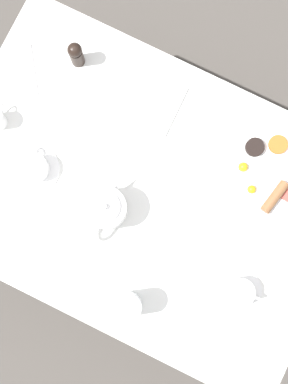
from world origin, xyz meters
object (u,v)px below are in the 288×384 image
(water_glass_tall, at_px, (129,306))
(teacup_with_saucer_right, at_px, (35,168))
(teapot_near, at_px, (106,209))
(teacup_with_saucer_left, at_px, (239,292))
(breakfast_plate, at_px, (269,171))
(spoon_for_tea, at_px, (84,126))
(fork_by_plate, at_px, (33,71))
(napkin_folded, at_px, (160,106))
(pepper_grinder, at_px, (76,54))

(water_glass_tall, bearing_deg, teacup_with_saucer_right, 61.23)
(teapot_near, distance_m, teacup_with_saucer_right, 0.24)
(teacup_with_saucer_left, bearing_deg, breakfast_plate, 10.71)
(breakfast_plate, height_order, spoon_for_tea, breakfast_plate)
(breakfast_plate, height_order, fork_by_plate, breakfast_plate)
(fork_by_plate, bearing_deg, spoon_for_tea, -111.04)
(teapot_near, xyz_separation_m, napkin_folded, (0.35, -0.00, -0.05))
(teapot_near, distance_m, pepper_grinder, 0.46)
(teapot_near, distance_m, spoon_for_tea, 0.26)
(water_glass_tall, height_order, spoon_for_tea, water_glass_tall)
(breakfast_plate, relative_size, water_glass_tall, 2.69)
(teacup_with_saucer_left, bearing_deg, teacup_with_saucer_right, 84.95)
(teapot_near, bearing_deg, breakfast_plate, -52.13)
(water_glass_tall, relative_size, spoon_for_tea, 0.86)
(teapot_near, bearing_deg, teacup_with_saucer_right, 84.07)
(breakfast_plate, height_order, teacup_with_saucer_left, teacup_with_saucer_left)
(pepper_grinder, distance_m, napkin_folded, 0.29)
(pepper_grinder, bearing_deg, spoon_for_tea, -148.42)
(teapot_near, relative_size, teacup_with_saucer_right, 1.51)
(teacup_with_saucer_left, bearing_deg, fork_by_plate, 68.97)
(teacup_with_saucer_right, bearing_deg, fork_by_plate, 29.83)
(teacup_with_saucer_right, xyz_separation_m, pepper_grinder, (0.35, 0.04, 0.03))
(teapot_near, bearing_deg, napkin_folded, -2.29)
(teapot_near, bearing_deg, spoon_for_tea, 40.02)
(napkin_folded, bearing_deg, breakfast_plate, -95.91)
(breakfast_plate, xyz_separation_m, teacup_with_saucer_left, (-0.35, -0.07, 0.02))
(breakfast_plate, bearing_deg, water_glass_tall, 159.33)
(pepper_grinder, distance_m, spoon_for_tea, 0.21)
(water_glass_tall, bearing_deg, napkin_folded, 17.28)
(pepper_grinder, height_order, fork_by_plate, pepper_grinder)
(water_glass_tall, xyz_separation_m, spoon_for_tea, (0.40, 0.35, -0.05))
(napkin_folded, bearing_deg, teacup_with_saucer_left, -131.81)
(breakfast_plate, height_order, napkin_folded, breakfast_plate)
(teacup_with_saucer_left, distance_m, teacup_with_saucer_right, 0.68)
(napkin_folded, bearing_deg, water_glass_tall, -162.72)
(water_glass_tall, height_order, pepper_grinder, water_glass_tall)
(teapot_near, xyz_separation_m, fork_by_plate, (0.27, 0.39, -0.05))
(fork_by_plate, bearing_deg, napkin_folded, -79.33)
(spoon_for_tea, bearing_deg, breakfast_plate, -77.86)
(teacup_with_saucer_left, height_order, water_glass_tall, water_glass_tall)
(teacup_with_saucer_right, relative_size, fork_by_plate, 0.92)
(napkin_folded, bearing_deg, teacup_with_saucer_right, 143.90)
(teacup_with_saucer_right, bearing_deg, teacup_with_saucer_left, -95.05)
(teacup_with_saucer_right, bearing_deg, pepper_grinder, 6.48)
(teapot_near, distance_m, water_glass_tall, 0.27)
(breakfast_plate, relative_size, napkin_folded, 1.83)
(teacup_with_saucer_left, xyz_separation_m, pepper_grinder, (0.41, 0.72, 0.03))
(pepper_grinder, bearing_deg, fork_by_plate, 129.63)
(teapot_near, height_order, teacup_with_saucer_left, teapot_near)
(water_glass_tall, xyz_separation_m, pepper_grinder, (0.57, 0.45, -0.00))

